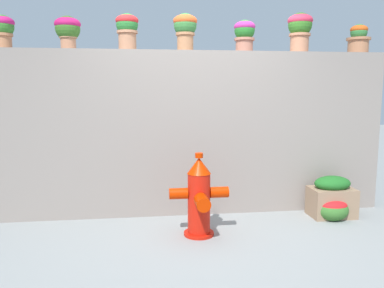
{
  "coord_description": "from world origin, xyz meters",
  "views": [
    {
      "loc": [
        -0.58,
        -3.73,
        1.53
      ],
      "look_at": [
        -0.0,
        0.76,
        0.89
      ],
      "focal_mm": 35.84,
      "sensor_mm": 36.0,
      "label": 1
    }
  ],
  "objects": [
    {
      "name": "stone_wall",
      "position": [
        0.0,
        0.96,
        1.0
      ],
      "size": [
        4.87,
        0.31,
        2.0
      ],
      "primitive_type": "cube",
      "color": "gray",
      "rests_on": "ground"
    },
    {
      "name": "potted_plant_4",
      "position": [
        0.67,
        0.96,
        2.22
      ],
      "size": [
        0.26,
        0.26,
        0.38
      ],
      "color": "#AB6954",
      "rests_on": "stone_wall"
    },
    {
      "name": "potted_plant_1",
      "position": [
        -1.42,
        0.97,
        2.23
      ],
      "size": [
        0.3,
        0.3,
        0.38
      ],
      "color": "#B97856",
      "rests_on": "stone_wall"
    },
    {
      "name": "potted_plant_5",
      "position": [
        1.38,
        0.97,
        2.3
      ],
      "size": [
        0.31,
        0.31,
        0.49
      ],
      "color": "tan",
      "rests_on": "stone_wall"
    },
    {
      "name": "ground_plane",
      "position": [
        0.0,
        0.0,
        0.0
      ],
      "size": [
        24.0,
        24.0,
        0.0
      ],
      "primitive_type": "plane",
      "color": "gray"
    },
    {
      "name": "potted_plant_3",
      "position": [
        -0.06,
        0.95,
        2.27
      ],
      "size": [
        0.29,
        0.29,
        0.44
      ],
      "color": "#AD714A",
      "rests_on": "stone_wall"
    },
    {
      "name": "potted_plant_6",
      "position": [
        2.18,
        0.98,
        2.19
      ],
      "size": [
        0.3,
        0.3,
        0.37
      ],
      "color": "#B1724D",
      "rests_on": "stone_wall"
    },
    {
      "name": "fire_hydrant",
      "position": [
        -0.01,
        0.12,
        0.41
      ],
      "size": [
        0.63,
        0.49,
        0.89
      ],
      "color": "red",
      "rests_on": "ground"
    },
    {
      "name": "planter_box",
      "position": [
        1.69,
        0.54,
        0.24
      ],
      "size": [
        0.52,
        0.35,
        0.5
      ],
      "color": "#917256",
      "rests_on": "ground"
    },
    {
      "name": "flower_bush_left",
      "position": [
        1.64,
        0.43,
        0.14
      ],
      "size": [
        0.38,
        0.35,
        0.26
      ],
      "color": "#366C2A",
      "rests_on": "ground"
    },
    {
      "name": "potted_plant_2",
      "position": [
        -0.75,
        0.99,
        2.26
      ],
      "size": [
        0.27,
        0.27,
        0.43
      ],
      "color": "#B07554",
      "rests_on": "stone_wall"
    },
    {
      "name": "potted_plant_0",
      "position": [
        -2.15,
        0.99,
        2.23
      ],
      "size": [
        0.27,
        0.27,
        0.38
      ],
      "color": "#C37A51",
      "rests_on": "stone_wall"
    }
  ]
}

